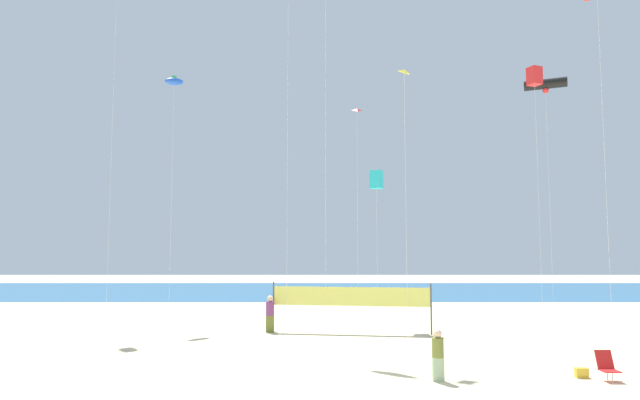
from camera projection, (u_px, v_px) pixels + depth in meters
ground_plane at (355, 395)px, 14.93m from camera, size 120.00×120.00×0.00m
ocean_band at (329, 291)px, 49.10m from camera, size 120.00×20.00×0.01m
beachgoer_plum_shirt at (268, 313)px, 25.82m from camera, size 0.40×0.40×1.75m
beachgoer_olive_shirt at (436, 353)px, 16.56m from camera, size 0.36×0.36×1.59m
folding_beach_chair at (604, 365)px, 16.68m from camera, size 0.52×0.65×0.89m
volleyball_net at (349, 298)px, 25.64m from camera, size 7.58×1.09×2.40m
beach_handbag at (579, 373)px, 16.95m from camera, size 0.39×0.19×0.31m
kite_yellow_diamond at (403, 81)px, 19.65m from camera, size 0.63×0.63×10.72m
kite_black_tube at (543, 85)px, 34.40m from camera, size 2.61×1.61×14.84m
kite_red_diamond at (355, 116)px, 31.50m from camera, size 0.52×0.52×12.32m
kite_cyan_box at (375, 180)px, 28.78m from camera, size 0.79×0.79×8.19m
kite_blue_inflatable at (172, 82)px, 31.03m from camera, size 1.17×1.26×14.02m
kite_red_box at (532, 77)px, 29.01m from camera, size 0.80×0.80×13.82m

